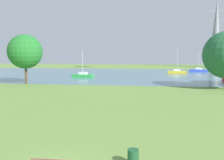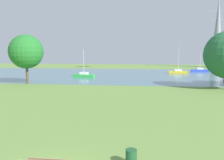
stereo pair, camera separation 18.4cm
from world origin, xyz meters
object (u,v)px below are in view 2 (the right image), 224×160
(litter_bin, at_px, (131,157))
(tree_east_far, at_px, (26,52))
(sailboat_blue, at_px, (200,70))
(electricity_pylon, at_px, (218,33))
(sailboat_yellow, at_px, (178,72))
(sailboat_green, at_px, (84,75))

(litter_bin, height_order, tree_east_far, tree_east_far)
(litter_bin, xyz_separation_m, sailboat_blue, (17.24, 59.69, 0.05))
(electricity_pylon, bearing_deg, sailboat_yellow, -123.28)
(tree_east_far, bearing_deg, sailboat_yellow, 39.43)
(litter_bin, height_order, sailboat_yellow, sailboat_yellow)
(litter_bin, relative_size, sailboat_yellow, 0.11)
(litter_bin, relative_size, electricity_pylon, 0.03)
(sailboat_green, height_order, sailboat_blue, sailboat_green)
(litter_bin, xyz_separation_m, sailboat_yellow, (10.13, 53.00, 0.06))
(tree_east_far, bearing_deg, electricity_pylon, 47.22)
(electricity_pylon, bearing_deg, tree_east_far, -132.78)
(sailboat_yellow, bearing_deg, litter_bin, -100.82)
(tree_east_far, relative_size, electricity_pylon, 0.34)
(sailboat_yellow, height_order, sailboat_blue, sailboat_yellow)
(litter_bin, relative_size, sailboat_green, 0.13)
(sailboat_green, distance_m, tree_east_far, 15.13)
(sailboat_blue, height_order, electricity_pylon, electricity_pylon)
(sailboat_yellow, height_order, sailboat_green, sailboat_yellow)
(sailboat_yellow, height_order, electricity_pylon, electricity_pylon)
(litter_bin, relative_size, sailboat_blue, 0.15)
(litter_bin, distance_m, sailboat_green, 42.52)
(sailboat_yellow, relative_size, tree_east_far, 0.82)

